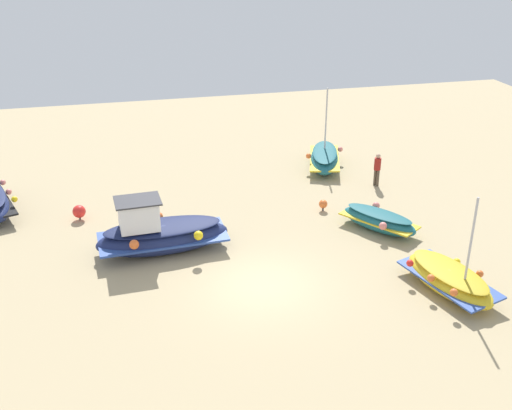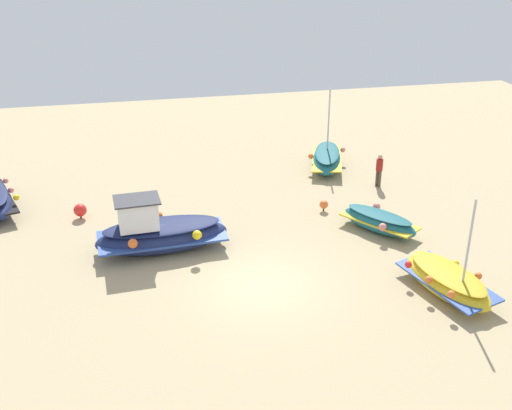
{
  "view_description": "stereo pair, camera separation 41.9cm",
  "coord_description": "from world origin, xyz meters",
  "px_view_note": "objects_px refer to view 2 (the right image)",
  "views": [
    {
      "loc": [
        4.56,
        17.94,
        11.57
      ],
      "look_at": [
        -0.87,
        -4.65,
        0.9
      ],
      "focal_mm": 43.35,
      "sensor_mm": 36.0,
      "label": 1
    },
    {
      "loc": [
        4.15,
        18.03,
        11.57
      ],
      "look_at": [
        -0.87,
        -4.65,
        0.9
      ],
      "focal_mm": 43.35,
      "sensor_mm": 36.0,
      "label": 2
    }
  ],
  "objects_px": {
    "mooring_buoy_0": "(324,205)",
    "person_walking": "(379,168)",
    "mooring_buoy_1": "(80,210)",
    "fishing_boat_2": "(327,158)",
    "fishing_boat_0": "(159,233)",
    "fishing_boat_4": "(379,221)",
    "fishing_boat_1": "(447,281)"
  },
  "relations": [
    {
      "from": "mooring_buoy_0",
      "to": "fishing_boat_2",
      "type": "bearing_deg",
      "value": -109.78
    },
    {
      "from": "mooring_buoy_0",
      "to": "fishing_boat_0",
      "type": "bearing_deg",
      "value": 15.64
    },
    {
      "from": "person_walking",
      "to": "mooring_buoy_1",
      "type": "xyz_separation_m",
      "value": [
        13.81,
        0.55,
        -0.55
      ]
    },
    {
      "from": "fishing_boat_4",
      "to": "person_walking",
      "type": "distance_m",
      "value": 4.81
    },
    {
      "from": "fishing_boat_0",
      "to": "mooring_buoy_1",
      "type": "bearing_deg",
      "value": -52.54
    },
    {
      "from": "person_walking",
      "to": "mooring_buoy_0",
      "type": "relative_size",
      "value": 3.17
    },
    {
      "from": "fishing_boat_2",
      "to": "mooring_buoy_0",
      "type": "xyz_separation_m",
      "value": [
        1.81,
        5.04,
        -0.18
      ]
    },
    {
      "from": "fishing_boat_1",
      "to": "mooring_buoy_1",
      "type": "distance_m",
      "value": 15.17
    },
    {
      "from": "fishing_boat_0",
      "to": "mooring_buoy_1",
      "type": "relative_size",
      "value": 7.78
    },
    {
      "from": "mooring_buoy_1",
      "to": "fishing_boat_2",
      "type": "bearing_deg",
      "value": -164.07
    },
    {
      "from": "mooring_buoy_0",
      "to": "mooring_buoy_1",
      "type": "relative_size",
      "value": 0.77
    },
    {
      "from": "fishing_boat_0",
      "to": "mooring_buoy_0",
      "type": "height_order",
      "value": "fishing_boat_0"
    },
    {
      "from": "fishing_boat_0",
      "to": "person_walking",
      "type": "bearing_deg",
      "value": -161.97
    },
    {
      "from": "fishing_boat_1",
      "to": "mooring_buoy_1",
      "type": "height_order",
      "value": "fishing_boat_1"
    },
    {
      "from": "fishing_boat_0",
      "to": "fishing_boat_1",
      "type": "height_order",
      "value": "fishing_boat_1"
    },
    {
      "from": "fishing_boat_4",
      "to": "person_walking",
      "type": "xyz_separation_m",
      "value": [
        -1.82,
        -4.43,
        0.49
      ]
    },
    {
      "from": "mooring_buoy_0",
      "to": "mooring_buoy_1",
      "type": "xyz_separation_m",
      "value": [
        10.38,
        -1.56,
        0.07
      ]
    },
    {
      "from": "person_walking",
      "to": "mooring_buoy_0",
      "type": "bearing_deg",
      "value": -176.21
    },
    {
      "from": "fishing_boat_4",
      "to": "mooring_buoy_0",
      "type": "bearing_deg",
      "value": 179.48
    },
    {
      "from": "fishing_boat_1",
      "to": "mooring_buoy_1",
      "type": "xyz_separation_m",
      "value": [
        12.43,
        -8.7,
        -0.07
      ]
    },
    {
      "from": "fishing_boat_1",
      "to": "person_walking",
      "type": "distance_m",
      "value": 9.37
    },
    {
      "from": "fishing_boat_1",
      "to": "fishing_boat_2",
      "type": "distance_m",
      "value": 12.19
    },
    {
      "from": "fishing_boat_1",
      "to": "mooring_buoy_0",
      "type": "distance_m",
      "value": 7.43
    },
    {
      "from": "mooring_buoy_0",
      "to": "person_walking",
      "type": "bearing_deg",
      "value": -148.31
    },
    {
      "from": "fishing_boat_1",
      "to": "mooring_buoy_0",
      "type": "xyz_separation_m",
      "value": [
        2.05,
        -7.14,
        -0.14
      ]
    },
    {
      "from": "fishing_boat_2",
      "to": "fishing_boat_4",
      "type": "xyz_separation_m",
      "value": [
        0.21,
        7.36,
        -0.05
      ]
    },
    {
      "from": "fishing_boat_2",
      "to": "mooring_buoy_0",
      "type": "height_order",
      "value": "fishing_boat_2"
    },
    {
      "from": "fishing_boat_0",
      "to": "fishing_boat_2",
      "type": "xyz_separation_m",
      "value": [
        -9.11,
        -7.08,
        -0.27
      ]
    },
    {
      "from": "fishing_boat_0",
      "to": "mooring_buoy_0",
      "type": "bearing_deg",
      "value": -167.52
    },
    {
      "from": "fishing_boat_4",
      "to": "mooring_buoy_0",
      "type": "height_order",
      "value": "fishing_boat_4"
    },
    {
      "from": "fishing_boat_2",
      "to": "person_walking",
      "type": "bearing_deg",
      "value": 47.54
    },
    {
      "from": "fishing_boat_0",
      "to": "fishing_boat_1",
      "type": "distance_m",
      "value": 10.65
    }
  ]
}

